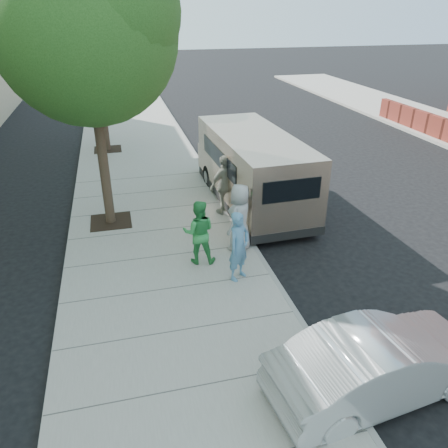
% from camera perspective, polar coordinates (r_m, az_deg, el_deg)
% --- Properties ---
extents(ground, '(120.00, 120.00, 0.00)m').
position_cam_1_polar(ground, '(11.71, -2.95, -4.16)').
color(ground, black).
rests_on(ground, ground).
extents(sidewalk, '(5.00, 60.00, 0.15)m').
position_cam_1_polar(sidewalk, '(11.55, -7.83, -4.43)').
color(sidewalk, gray).
rests_on(sidewalk, ground).
extents(curb_face, '(0.12, 60.00, 0.16)m').
position_cam_1_polar(curb_face, '(11.99, 3.82, -2.98)').
color(curb_face, gray).
rests_on(curb_face, ground).
extents(tree_near, '(4.62, 4.60, 7.53)m').
position_cam_1_polar(tree_near, '(12.30, -17.40, 23.51)').
color(tree_near, black).
rests_on(tree_near, sidewalk).
extents(tree_far, '(3.92, 3.80, 6.49)m').
position_cam_1_polar(tree_far, '(19.92, -16.50, 22.50)').
color(tree_far, black).
rests_on(tree_far, sidewalk).
extents(parking_meter, '(0.34, 0.21, 1.57)m').
position_cam_1_polar(parking_meter, '(11.56, 2.79, 2.61)').
color(parking_meter, gray).
rests_on(parking_meter, sidewalk).
extents(van, '(2.40, 6.54, 2.40)m').
position_cam_1_polar(van, '(14.29, 3.66, 7.32)').
color(van, beige).
rests_on(van, ground).
extents(sedan, '(4.07, 1.87, 1.29)m').
position_cam_1_polar(sedan, '(8.08, 19.76, -16.75)').
color(sedan, '#ADB1B5').
rests_on(sedan, ground).
extents(person_officer, '(0.74, 0.70, 1.71)m').
position_cam_1_polar(person_officer, '(10.11, 1.96, -2.93)').
color(person_officer, teal).
rests_on(person_officer, sidewalk).
extents(person_green_shirt, '(0.93, 0.80, 1.66)m').
position_cam_1_polar(person_green_shirt, '(10.78, -3.31, -1.07)').
color(person_green_shirt, green).
rests_on(person_green_shirt, sidewalk).
extents(person_gray_shirt, '(1.03, 1.05, 1.82)m').
position_cam_1_polar(person_gray_shirt, '(11.32, 2.07, 0.82)').
color(person_gray_shirt, '#9F9FA1').
rests_on(person_gray_shirt, sidewalk).
extents(person_striped_polo, '(1.18, 0.85, 1.87)m').
position_cam_1_polar(person_striped_polo, '(13.37, 0.15, 5.12)').
color(person_striped_polo, gray).
rests_on(person_striped_polo, sidewalk).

